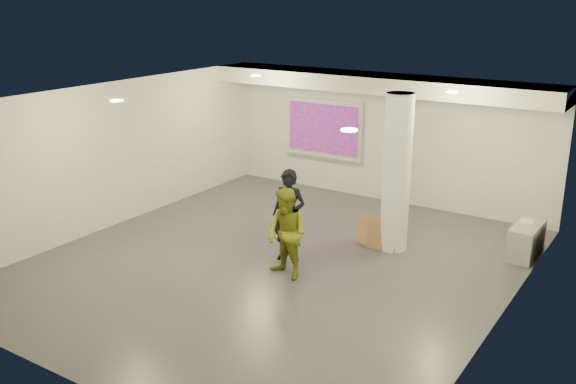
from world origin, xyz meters
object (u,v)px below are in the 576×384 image
Objects in this scene: column at (397,173)px; credenza at (526,240)px; woman at (289,216)px; projection_screen at (323,129)px; man at (287,234)px.

column is 2.82× the size of credenza.
woman is (-1.38, -1.55, -0.64)m from column.
projection_screen is (-3.10, 2.65, 0.03)m from column.
column reaches higher than projection_screen.
projection_screen is at bearing 139.44° from column.
credenza is at bearing 58.90° from man.
projection_screen is 1.32× the size of man.
projection_screen reaches higher than woman.
column reaches higher than credenza.
man is at bearing -133.85° from credenza.
column is at bearing 40.69° from woman.
column is 1.75× the size of woman.
projection_screen is 4.59m from woman.
man is (-1.01, -2.19, -0.71)m from column.
column is 4.08m from projection_screen.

